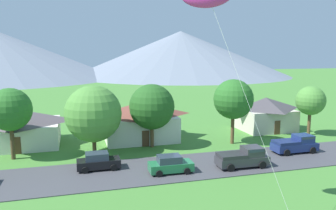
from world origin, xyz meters
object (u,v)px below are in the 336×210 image
(house_left_center, at_px, (265,113))
(pickup_truck_navy_west_side, at_px, (296,144))
(tree_far_right, at_px, (10,110))
(house_leftmost, at_px, (140,120))
(tree_center, at_px, (93,114))
(parked_car_black_mid_east, at_px, (98,161))
(tree_near_right, at_px, (233,99))
(tree_near_left, at_px, (311,101))
(parked_car_green_mid_west, at_px, (170,165))
(pickup_truck_charcoal_east_side, at_px, (243,157))
(tree_right_of_center, at_px, (152,107))
(house_right_center, at_px, (21,127))

(house_left_center, height_order, pickup_truck_navy_west_side, house_left_center)
(tree_far_right, bearing_deg, house_leftmost, 16.63)
(tree_center, distance_m, parked_car_black_mid_east, 6.41)
(tree_near_right, xyz_separation_m, parked_car_black_mid_east, (-17.15, -5.26, -4.82))
(tree_center, relative_size, pickup_truck_navy_west_side, 1.52)
(tree_near_left, bearing_deg, house_left_center, 131.02)
(house_leftmost, xyz_separation_m, parked_car_green_mid_west, (0.34, -13.25, -1.74))
(house_leftmost, relative_size, pickup_truck_charcoal_east_side, 1.89)
(house_left_center, height_order, tree_right_of_center, tree_right_of_center)
(tree_center, bearing_deg, pickup_truck_charcoal_east_side, -30.45)
(parked_car_green_mid_west, xyz_separation_m, parked_car_black_mid_east, (-6.59, 2.83, 0.00))
(tree_center, bearing_deg, pickup_truck_navy_west_side, -13.82)
(tree_right_of_center, bearing_deg, parked_car_green_mid_west, -92.35)
(house_left_center, relative_size, parked_car_green_mid_west, 1.87)
(parked_car_green_mid_west, distance_m, parked_car_black_mid_east, 7.17)
(tree_near_right, bearing_deg, tree_far_right, 178.41)
(pickup_truck_navy_west_side, bearing_deg, parked_car_black_mid_east, 178.98)
(house_leftmost, bearing_deg, tree_center, -139.80)
(parked_car_green_mid_west, bearing_deg, pickup_truck_navy_west_side, 8.79)
(parked_car_black_mid_east, bearing_deg, house_left_center, 23.44)
(tree_center, relative_size, pickup_truck_charcoal_east_side, 1.51)
(tree_far_right, distance_m, parked_car_green_mid_west, 18.18)
(tree_near_left, height_order, tree_near_right, tree_near_right)
(house_right_center, distance_m, pickup_truck_navy_west_side, 33.21)
(tree_near_left, relative_size, parked_car_green_mid_west, 1.63)
(tree_right_of_center, height_order, parked_car_black_mid_east, tree_right_of_center)
(parked_car_black_mid_east, xyz_separation_m, pickup_truck_charcoal_east_side, (14.14, -3.23, 0.19))
(tree_near_left, distance_m, parked_car_black_mid_east, 30.39)
(parked_car_black_mid_east, bearing_deg, tree_near_right, 17.05)
(pickup_truck_charcoal_east_side, bearing_deg, pickup_truck_navy_west_side, 19.03)
(tree_far_right, xyz_separation_m, pickup_truck_charcoal_east_side, (22.77, -9.20, -4.40))
(parked_car_green_mid_west, bearing_deg, tree_right_of_center, 87.65)
(tree_far_right, bearing_deg, pickup_truck_charcoal_east_side, -22.00)
(tree_center, bearing_deg, parked_car_green_mid_west, -50.14)
(house_left_center, xyz_separation_m, tree_far_right, (-34.01, -5.03, 2.94))
(tree_right_of_center, relative_size, parked_car_black_mid_east, 1.85)
(house_left_center, xyz_separation_m, parked_car_black_mid_east, (-25.38, -11.00, -1.65))
(tree_right_of_center, bearing_deg, pickup_truck_navy_west_side, -24.16)
(house_left_center, relative_size, pickup_truck_navy_west_side, 1.52)
(house_leftmost, height_order, tree_near_left, tree_near_left)
(parked_car_green_mid_west, relative_size, pickup_truck_charcoal_east_side, 0.81)
(house_left_center, bearing_deg, tree_near_left, -48.98)
(house_leftmost, xyz_separation_m, tree_center, (-6.29, -5.31, 2.14))
(tree_near_left, relative_size, tree_near_right, 0.84)
(house_right_center, height_order, parked_car_green_mid_west, house_right_center)
(house_left_center, relative_size, pickup_truck_charcoal_east_side, 1.51)
(house_leftmost, height_order, parked_car_green_mid_west, house_leftmost)
(house_leftmost, distance_m, tree_center, 8.51)
(tree_near_left, height_order, tree_center, tree_center)
(tree_right_of_center, distance_m, parked_car_green_mid_west, 10.21)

